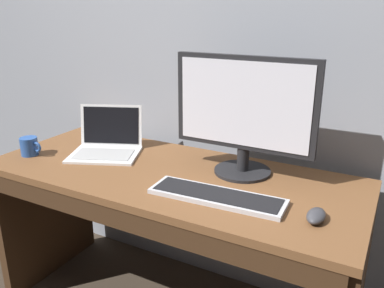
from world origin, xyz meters
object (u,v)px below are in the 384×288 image
object	(u,v)px
wired_keyboard	(217,196)
coffee_mug	(30,146)
laptop_white	(107,144)
external_monitor	(244,112)
computer_mouse	(316,216)

from	to	relation	value
wired_keyboard	coffee_mug	xyz separation A→B (m)	(-0.95, -0.00, 0.03)
wired_keyboard	coffee_mug	size ratio (longest dim) A/B	4.34
laptop_white	coffee_mug	world-z (taller)	laptop_white
external_monitor	computer_mouse	distance (m)	0.50
computer_mouse	wired_keyboard	bearing A→B (deg)	-178.84
laptop_white	coffee_mug	size ratio (longest dim) A/B	3.35
wired_keyboard	external_monitor	bearing A→B (deg)	91.69
external_monitor	wired_keyboard	bearing A→B (deg)	-88.31
wired_keyboard	computer_mouse	world-z (taller)	computer_mouse
external_monitor	wired_keyboard	world-z (taller)	external_monitor
wired_keyboard	computer_mouse	size ratio (longest dim) A/B	4.72
external_monitor	wired_keyboard	xyz separation A→B (m)	(0.01, -0.26, -0.25)
external_monitor	computer_mouse	size ratio (longest dim) A/B	5.46
coffee_mug	wired_keyboard	bearing A→B (deg)	0.16
external_monitor	coffee_mug	world-z (taller)	external_monitor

